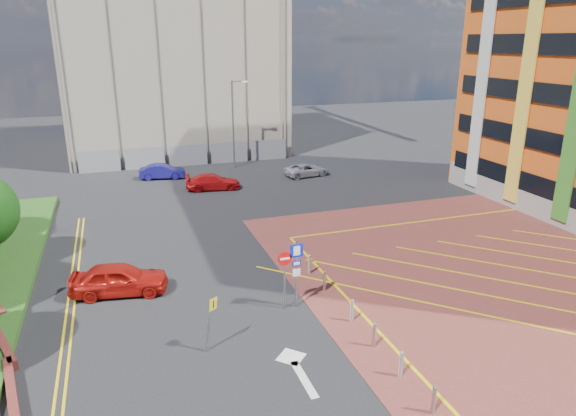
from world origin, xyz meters
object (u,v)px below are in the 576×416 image
lamp_back (234,121)px  car_red_back (213,182)px  sign_cluster (292,268)px  car_silver_back (307,170)px  car_red_left (119,279)px  warning_sign (210,318)px  car_blue_back (162,171)px

lamp_back → car_red_back: bearing=-116.6°
sign_cluster → car_silver_back: sign_cluster is taller
car_red_left → sign_cluster: bearing=-108.5°
sign_cluster → car_silver_back: (8.97, 21.65, -1.39)m
warning_sign → lamp_back: bearing=75.0°
sign_cluster → warning_sign: size_ratio=1.42×
sign_cluster → lamp_back: bearing=82.0°
car_blue_back → car_silver_back: car_blue_back is taller
sign_cluster → car_blue_back: size_ratio=0.83×
sign_cluster → car_red_left: bearing=151.7°
sign_cluster → car_silver_back: size_ratio=0.79×
sign_cluster → car_red_left: size_ratio=0.72×
car_red_left → lamp_back: bearing=-15.8°
car_red_left → car_silver_back: (16.24, 17.74, -0.20)m
car_red_left → car_red_back: 17.91m
warning_sign → car_red_left: bearing=117.8°
car_blue_back → warning_sign: bearing=-172.0°
sign_cluster → car_silver_back: 23.47m
car_silver_back → lamp_back: bearing=35.8°
sign_cluster → car_red_back: 20.17m
warning_sign → car_blue_back: 27.06m
warning_sign → car_red_left: 6.90m
car_silver_back → car_blue_back: bearing=66.9°
sign_cluster → car_silver_back: bearing=67.5°
car_red_back → car_silver_back: 8.77m
lamp_back → car_silver_back: 8.38m
lamp_back → car_red_back: (-3.45, -6.89, -3.73)m
sign_cluster → car_blue_back: bearing=97.2°
car_blue_back → car_red_back: (3.49, -4.74, -0.01)m
lamp_back → car_blue_back: lamp_back is taller
car_blue_back → car_red_left: bearing=178.8°
lamp_back → warning_sign: (-7.84, -29.18, -2.93)m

